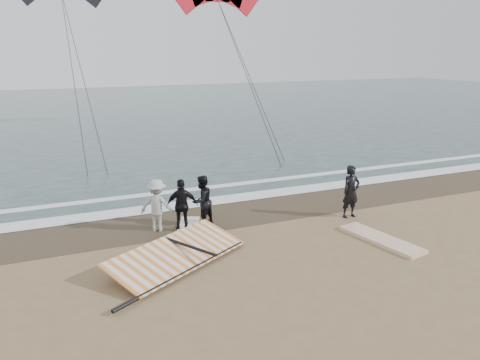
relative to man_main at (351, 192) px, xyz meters
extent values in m
plane|color=#8C704C|center=(-2.89, -2.62, -0.88)|extent=(120.00, 120.00, 0.00)
cube|color=#233838|center=(-2.89, 30.38, -0.87)|extent=(120.00, 54.00, 0.02)
cube|color=#4C3D2B|center=(-2.89, 1.88, -0.88)|extent=(120.00, 2.80, 0.01)
cube|color=white|center=(-2.89, 3.28, -0.86)|extent=(120.00, 0.90, 0.01)
cube|color=white|center=(-2.89, 4.98, -0.86)|extent=(120.00, 0.45, 0.01)
imported|color=black|center=(0.00, 0.00, 0.00)|extent=(0.66, 0.45, 1.76)
cube|color=silver|center=(-0.36, -2.06, -0.83)|extent=(1.25, 2.75, 0.11)
cube|color=white|center=(-5.40, 0.81, -0.84)|extent=(1.41, 2.28, 0.09)
imported|color=black|center=(-4.79, 1.16, -0.06)|extent=(1.00, 0.94, 1.64)
imported|color=black|center=(-5.49, 0.96, -0.06)|extent=(1.02, 0.57, 1.65)
imported|color=#B4B4AF|center=(-6.19, 1.26, -0.06)|extent=(1.22, 1.06, 1.64)
cube|color=black|center=(-6.45, -0.60, -0.83)|extent=(2.61, 1.87, 0.10)
cube|color=orange|center=(-6.25, -1.20, -0.58)|extent=(4.09, 3.22, 0.41)
cylinder|color=black|center=(-6.25, -1.98, -0.77)|extent=(3.93, 2.32, 0.10)
cylinder|color=black|center=(-5.95, -1.20, -0.43)|extent=(1.03, 1.72, 0.08)
cylinder|color=#262626|center=(1.68, 12.90, 3.42)|extent=(0.04, 0.04, 14.67)
cylinder|color=#262626|center=(1.99, 13.31, 3.42)|extent=(0.04, 0.04, 13.96)
cylinder|color=#262626|center=(-7.32, 17.14, 3.83)|extent=(0.04, 0.04, 19.50)
cylinder|color=#262626|center=(-6.89, 17.17, 3.83)|extent=(0.04, 0.04, 19.44)
camera|label=1|loc=(-9.08, -12.16, 4.58)|focal=35.00mm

